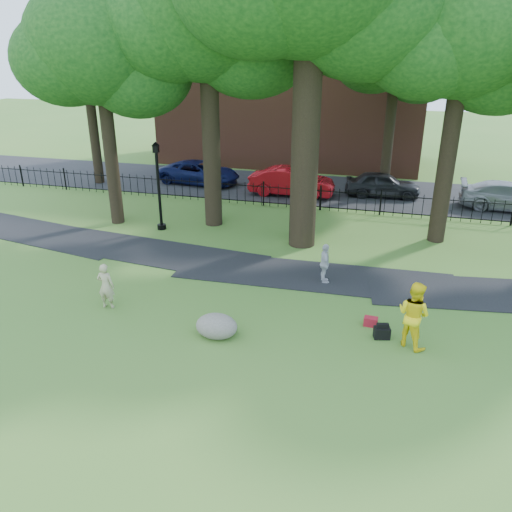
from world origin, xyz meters
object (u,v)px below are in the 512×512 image
(red_sedan, at_px, (292,182))
(lamppost, at_px, (159,188))
(boulder, at_px, (217,324))
(man, at_px, (413,315))
(woman, at_px, (106,286))

(red_sedan, bearing_deg, lamppost, 147.39)
(boulder, bearing_deg, red_sedan, 93.73)
(man, xyz_separation_m, red_sedan, (-6.37, 14.27, -0.19))
(man, height_order, red_sedan, man)
(lamppost, bearing_deg, red_sedan, 47.02)
(woman, relative_size, lamppost, 0.38)
(boulder, xyz_separation_m, red_sedan, (-0.99, 15.24, 0.42))
(red_sedan, bearing_deg, man, -156.23)
(boulder, relative_size, red_sedan, 0.26)
(woman, distance_m, man, 9.32)
(man, xyz_separation_m, lamppost, (-10.94, 7.06, 0.99))
(man, bearing_deg, woman, 36.28)
(woman, relative_size, man, 0.78)
(man, distance_m, lamppost, 13.05)
(red_sedan, bearing_deg, boulder, -176.55)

